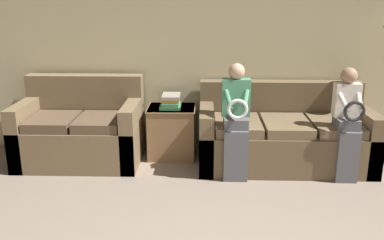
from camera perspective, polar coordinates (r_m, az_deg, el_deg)
name	(u,v)px	position (r m, az deg, el deg)	size (l,w,h in m)	color
wall_back	(221,51)	(5.35, 3.93, 9.23)	(7.68, 0.06, 2.55)	#C6B789
couch_main	(283,136)	(5.15, 12.03, -2.14)	(1.97, 0.97, 0.93)	brown
couch_side	(81,132)	(5.28, -14.57, -1.59)	(1.42, 0.88, 1.00)	brown
child_left_seated	(236,117)	(4.59, 5.88, 0.46)	(0.31, 0.38, 1.24)	#56565B
child_right_seated	(348,118)	(4.83, 20.03, 0.20)	(0.27, 0.38, 1.21)	#56565B
side_shelf	(172,131)	(5.27, -2.71, -1.50)	(0.58, 0.51, 0.63)	olive
book_stack	(171,101)	(5.16, -2.84, 2.49)	(0.24, 0.32, 0.16)	#3D8451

